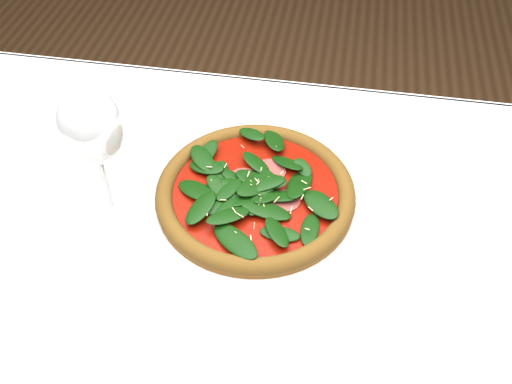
# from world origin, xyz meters

# --- Properties ---
(dining_table) EXTENTS (1.21, 0.81, 0.75)m
(dining_table) POSITION_xyz_m (0.00, 0.00, 0.65)
(dining_table) COLOR white
(dining_table) RESTS_ON ground
(plate) EXTENTS (0.34, 0.34, 0.01)m
(plate) POSITION_xyz_m (0.04, 0.09, 0.76)
(plate) COLOR silver
(plate) RESTS_ON dining_table
(pizza) EXTENTS (0.36, 0.36, 0.04)m
(pizza) POSITION_xyz_m (0.04, 0.09, 0.78)
(pizza) COLOR brown
(pizza) RESTS_ON plate
(wine_glass) EXTENTS (0.09, 0.09, 0.21)m
(wine_glass) POSITION_xyz_m (-0.17, 0.05, 0.90)
(wine_glass) COLOR silver
(wine_glass) RESTS_ON dining_table
(saucer_near) EXTENTS (0.15, 0.15, 0.01)m
(saucer_near) POSITION_xyz_m (0.32, -0.09, 0.76)
(saucer_near) COLOR silver
(saucer_near) RESTS_ON dining_table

